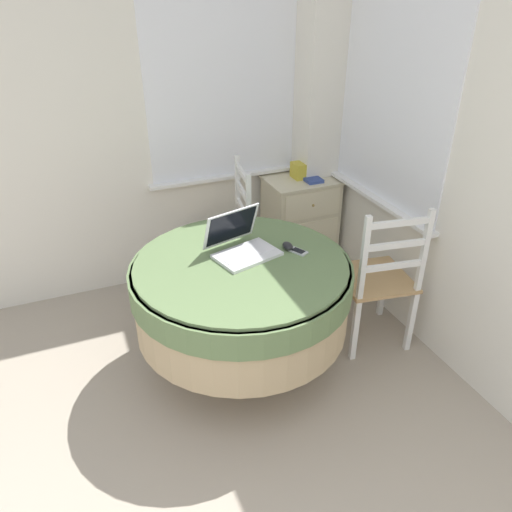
{
  "coord_description": "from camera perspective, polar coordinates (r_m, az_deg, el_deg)",
  "views": [
    {
      "loc": [
        -0.09,
        -0.18,
        2.11
      ],
      "look_at": [
        0.88,
        2.15,
        0.67
      ],
      "focal_mm": 35.0,
      "sensor_mm": 36.0,
      "label": 1
    }
  ],
  "objects": [
    {
      "name": "corner_room_shell",
      "position": [
        2.65,
        5.59,
        11.25
      ],
      "size": [
        4.16,
        5.09,
        2.55
      ],
      "color": "white",
      "rests_on": "ground_plane"
    },
    {
      "name": "round_dining_table",
      "position": [
        2.79,
        -1.67,
        -3.87
      ],
      "size": [
        1.22,
        1.22,
        0.74
      ],
      "color": "#4C3D2D",
      "rests_on": "ground_plane"
    },
    {
      "name": "laptop",
      "position": [
        2.77,
        -1.68,
        1.31
      ],
      "size": [
        0.41,
        0.38,
        0.24
      ],
      "color": "silver",
      "rests_on": "round_dining_table"
    },
    {
      "name": "computer_mouse",
      "position": [
        2.82,
        3.64,
        1.15
      ],
      "size": [
        0.05,
        0.08,
        0.04
      ],
      "color": "black",
      "rests_on": "round_dining_table"
    },
    {
      "name": "cell_phone",
      "position": [
        2.8,
        4.86,
        0.54
      ],
      "size": [
        0.09,
        0.12,
        0.01
      ],
      "color": "#B2B7BC",
      "rests_on": "round_dining_table"
    },
    {
      "name": "dining_chair_near_back_window",
      "position": [
        3.6,
        -3.7,
        2.43
      ],
      "size": [
        0.5,
        0.49,
        0.98
      ],
      "color": "tan",
      "rests_on": "ground_plane"
    },
    {
      "name": "dining_chair_near_right_window",
      "position": [
        3.16,
        13.75,
        -2.64
      ],
      "size": [
        0.49,
        0.5,
        0.98
      ],
      "color": "tan",
      "rests_on": "ground_plane"
    },
    {
      "name": "corner_cabinet",
      "position": [
        4.0,
        5.01,
        3.81
      ],
      "size": [
        0.54,
        0.42,
        0.74
      ],
      "color": "beige",
      "rests_on": "ground_plane"
    },
    {
      "name": "storage_box",
      "position": [
        3.86,
        5.37,
        9.76
      ],
      "size": [
        0.16,
        0.13,
        0.12
      ],
      "color": "gold",
      "rests_on": "corner_cabinet"
    },
    {
      "name": "book_on_cabinet",
      "position": [
        3.83,
        6.27,
        8.83
      ],
      "size": [
        0.12,
        0.2,
        0.02
      ],
      "color": "#33478C",
      "rests_on": "corner_cabinet"
    }
  ]
}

